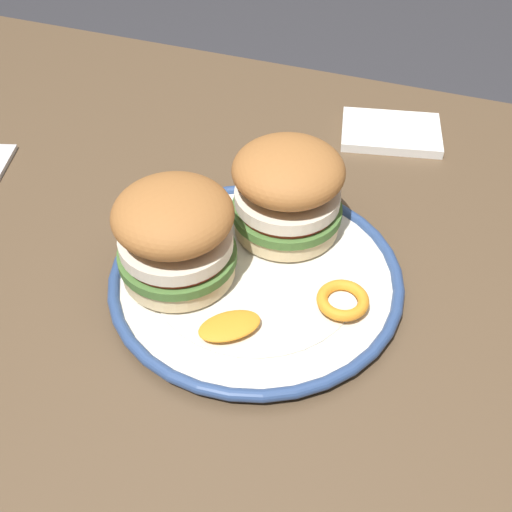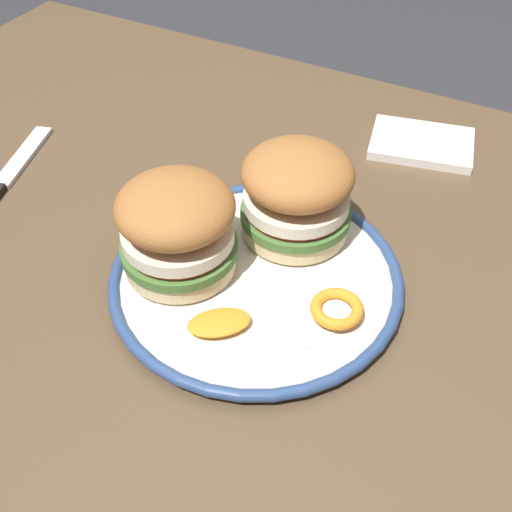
{
  "view_description": "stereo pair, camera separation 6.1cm",
  "coord_description": "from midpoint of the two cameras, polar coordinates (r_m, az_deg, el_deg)",
  "views": [
    {
      "loc": [
        -0.19,
        0.44,
        1.23
      ],
      "look_at": [
        -0.04,
        0.02,
        0.81
      ],
      "focal_mm": 44.4,
      "sensor_mm": 36.0,
      "label": 1
    },
    {
      "loc": [
        -0.25,
        0.42,
        1.23
      ],
      "look_at": [
        -0.04,
        0.02,
        0.81
      ],
      "focal_mm": 44.4,
      "sensor_mm": 36.0,
      "label": 2
    }
  ],
  "objects": [
    {
      "name": "sandwich_half_right",
      "position": [
        0.65,
        0.19,
        5.94
      ],
      "size": [
        0.16,
        0.16,
        0.1
      ],
      "color": "beige",
      "rests_on": "dinner_plate"
    },
    {
      "name": "dining_table",
      "position": [
        0.75,
        -4.55,
        -6.39
      ],
      "size": [
        1.28,
        0.88,
        0.77
      ],
      "color": "brown",
      "rests_on": "ground"
    },
    {
      "name": "sandwich_half_left",
      "position": [
        0.61,
        -10.17,
        1.89
      ],
      "size": [
        0.16,
        0.16,
        0.1
      ],
      "color": "beige",
      "rests_on": "dinner_plate"
    },
    {
      "name": "dinner_plate",
      "position": [
        0.64,
        -2.73,
        -2.11
      ],
      "size": [
        0.3,
        0.3,
        0.02
      ],
      "color": "silver",
      "rests_on": "dining_table"
    },
    {
      "name": "orange_peel_strip_long",
      "position": [
        0.58,
        -5.41,
        -6.44
      ],
      "size": [
        0.07,
        0.06,
        0.01
      ],
      "color": "orange",
      "rests_on": "dinner_plate"
    },
    {
      "name": "folded_napkin",
      "position": [
        0.87,
        10.09,
        10.86
      ],
      "size": [
        0.15,
        0.12,
        0.01
      ],
      "primitive_type": "cube",
      "rotation": [
        0.0,
        0.0,
        0.22
      ],
      "color": "white",
      "rests_on": "dining_table"
    },
    {
      "name": "orange_peel_curled",
      "position": [
        0.6,
        4.97,
        -4.14
      ],
      "size": [
        0.06,
        0.06,
        0.01
      ],
      "color": "orange",
      "rests_on": "dinner_plate"
    }
  ]
}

